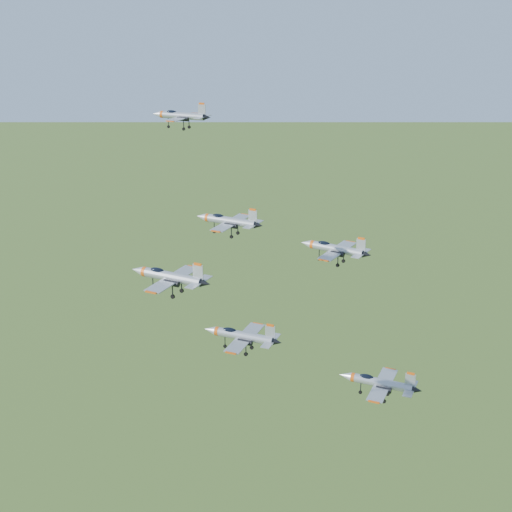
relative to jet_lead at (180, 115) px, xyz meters
The scene contains 6 objects.
jet_lead is the anchor object (origin of this frame).
jet_left_high 33.79m from the jet_lead, 37.27° to the right, with size 10.83×9.05×2.90m.
jet_right_high 39.83m from the jet_lead, 52.25° to the right, with size 12.94×10.83×3.46m.
jet_left_low 38.95m from the jet_lead, ahead, with size 12.04×9.97×3.22m.
jet_right_low 51.42m from the jet_lead, 40.11° to the right, with size 10.84×9.16×2.92m.
jet_trail 59.33m from the jet_lead, 16.51° to the right, with size 11.91×10.04×3.20m.
Camera 1 is at (61.27, -81.48, 166.94)m, focal length 50.00 mm.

